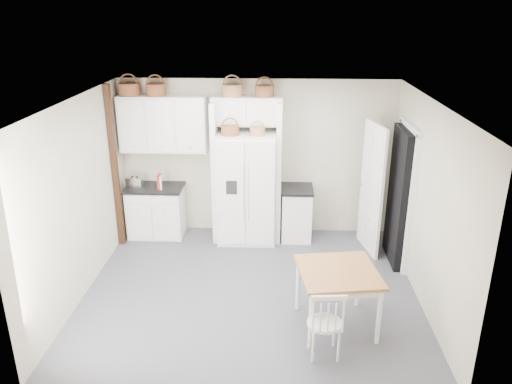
{
  "coord_description": "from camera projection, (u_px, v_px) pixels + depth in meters",
  "views": [
    {
      "loc": [
        0.34,
        -5.96,
        3.69
      ],
      "look_at": [
        0.05,
        0.4,
        1.3
      ],
      "focal_mm": 35.0,
      "sensor_mm": 36.0,
      "label": 1
    }
  ],
  "objects": [
    {
      "name": "wall_right",
      "position": [
        427.0,
        206.0,
        6.33
      ],
      "size": [
        0.0,
        4.0,
        4.0
      ],
      "primitive_type": "plane",
      "rotation": [
        1.57,
        0.0,
        -1.57
      ],
      "color": "#AEA998",
      "rests_on": "floor"
    },
    {
      "name": "base_cab_left",
      "position": [
        156.0,
        212.0,
        8.4
      ],
      "size": [
        0.9,
        0.57,
        0.83
      ],
      "primitive_type": "cube",
      "color": "white",
      "rests_on": "floor"
    },
    {
      "name": "windsor_chair",
      "position": [
        325.0,
        323.0,
        5.48
      ],
      "size": [
        0.42,
        0.39,
        0.81
      ],
      "primitive_type": "cube",
      "rotation": [
        0.0,
        0.0,
        0.08
      ],
      "color": "white",
      "rests_on": "floor"
    },
    {
      "name": "basket_upper_b",
      "position": [
        156.0,
        90.0,
        7.8
      ],
      "size": [
        0.32,
        0.32,
        0.19
      ],
      "primitive_type": "cylinder",
      "color": "brown",
      "rests_on": "upper_cabinet"
    },
    {
      "name": "basket_bridge_b",
      "position": [
        264.0,
        91.0,
        7.73
      ],
      "size": [
        0.3,
        0.3,
        0.17
      ],
      "primitive_type": "cylinder",
      "color": "brown",
      "rests_on": "bridge_cabinet"
    },
    {
      "name": "base_cab_right",
      "position": [
        296.0,
        214.0,
        8.3
      ],
      "size": [
        0.48,
        0.58,
        0.85
      ],
      "primitive_type": "cube",
      "color": "white",
      "rests_on": "floor"
    },
    {
      "name": "wall_left",
      "position": [
        79.0,
        200.0,
        6.52
      ],
      "size": [
        0.0,
        4.0,
        4.0
      ],
      "primitive_type": "plane",
      "rotation": [
        1.57,
        0.0,
        1.57
      ],
      "color": "#AEA998",
      "rests_on": "floor"
    },
    {
      "name": "trim_post",
      "position": [
        115.0,
        168.0,
        7.78
      ],
      "size": [
        0.09,
        0.09,
        2.6
      ],
      "primitive_type": "cube",
      "color": "black",
      "rests_on": "floor"
    },
    {
      "name": "wall_back",
      "position": [
        257.0,
        158.0,
        8.3
      ],
      "size": [
        4.5,
        0.0,
        4.5
      ],
      "primitive_type": "plane",
      "rotation": [
        1.57,
        0.0,
        0.0
      ],
      "color": "#AEA998",
      "rests_on": "floor"
    },
    {
      "name": "basket_upper_a",
      "position": [
        129.0,
        89.0,
        7.82
      ],
      "size": [
        0.33,
        0.33,
        0.19
      ],
      "primitive_type": "cylinder",
      "color": "brown",
      "rests_on": "upper_cabinet"
    },
    {
      "name": "doorway_void",
      "position": [
        400.0,
        197.0,
        7.37
      ],
      "size": [
        0.18,
        0.85,
        2.05
      ],
      "primitive_type": "cube",
      "color": "black",
      "rests_on": "floor"
    },
    {
      "name": "ceiling",
      "position": [
        250.0,
        102.0,
        5.97
      ],
      "size": [
        4.5,
        4.5,
        0.0
      ],
      "primitive_type": "plane",
      "color": "white",
      "rests_on": "wall_back"
    },
    {
      "name": "bridge_cabinet",
      "position": [
        247.0,
        111.0,
        7.85
      ],
      "size": [
        1.12,
        0.34,
        0.45
      ],
      "primitive_type": "cube",
      "color": "white",
      "rests_on": "wall_back"
    },
    {
      "name": "cookbook_red",
      "position": [
        159.0,
        181.0,
        8.12
      ],
      "size": [
        0.04,
        0.16,
        0.24
      ],
      "primitive_type": "cube",
      "rotation": [
        0.0,
        0.0,
        -0.03
      ],
      "color": "#AE2617",
      "rests_on": "counter_left"
    },
    {
      "name": "basket_bridge_a",
      "position": [
        232.0,
        90.0,
        7.75
      ],
      "size": [
        0.33,
        0.33,
        0.18
      ],
      "primitive_type": "cylinder",
      "color": "brown",
      "rests_on": "bridge_cabinet"
    },
    {
      "name": "fridge_panel_right",
      "position": [
        279.0,
        172.0,
        8.05
      ],
      "size": [
        0.08,
        0.6,
        2.3
      ],
      "primitive_type": "cube",
      "color": "white",
      "rests_on": "floor"
    },
    {
      "name": "cookbook_cream",
      "position": [
        161.0,
        182.0,
        8.12
      ],
      "size": [
        0.06,
        0.15,
        0.22
      ],
      "primitive_type": "cube",
      "rotation": [
        0.0,
        0.0,
        0.23
      ],
      "color": "silver",
      "rests_on": "counter_left"
    },
    {
      "name": "upper_cabinet",
      "position": [
        163.0,
        124.0,
        7.99
      ],
      "size": [
        1.4,
        0.34,
        0.9
      ],
      "primitive_type": "cube",
      "color": "white",
      "rests_on": "wall_back"
    },
    {
      "name": "fridge_panel_left",
      "position": [
        216.0,
        171.0,
        8.1
      ],
      "size": [
        0.08,
        0.6,
        2.3
      ],
      "primitive_type": "cube",
      "color": "white",
      "rests_on": "floor"
    },
    {
      "name": "dining_table",
      "position": [
        336.0,
        298.0,
        6.0
      ],
      "size": [
        1.03,
        1.03,
        0.76
      ],
      "primitive_type": "cube",
      "rotation": [
        0.0,
        0.0,
        0.15
      ],
      "color": "brown",
      "rests_on": "floor"
    },
    {
      "name": "floor",
      "position": [
        251.0,
        290.0,
        6.88
      ],
      "size": [
        4.5,
        4.5,
        0.0
      ],
      "primitive_type": "plane",
      "color": "#4D4C52",
      "rests_on": "ground"
    },
    {
      "name": "door_slab",
      "position": [
        372.0,
        189.0,
        7.69
      ],
      "size": [
        0.21,
        0.79,
        2.05
      ],
      "primitive_type": "cube",
      "rotation": [
        0.0,
        0.0,
        -1.36
      ],
      "color": "white",
      "rests_on": "floor"
    },
    {
      "name": "counter_left",
      "position": [
        155.0,
        188.0,
        8.25
      ],
      "size": [
        0.94,
        0.6,
        0.04
      ],
      "primitive_type": "cube",
      "color": "black",
      "rests_on": "base_cab_left"
    },
    {
      "name": "basket_fridge_b",
      "position": [
        257.0,
        131.0,
        7.67
      ],
      "size": [
        0.23,
        0.23,
        0.12
      ],
      "primitive_type": "cylinder",
      "color": "brown",
      "rests_on": "refrigerator"
    },
    {
      "name": "basket_fridge_a",
      "position": [
        230.0,
        130.0,
        7.68
      ],
      "size": [
        0.28,
        0.28,
        0.15
      ],
      "primitive_type": "cylinder",
      "color": "brown",
      "rests_on": "refrigerator"
    },
    {
      "name": "refrigerator",
      "position": [
        247.0,
        188.0,
        8.11
      ],
      "size": [
        0.93,
        0.75,
        1.8
      ],
      "primitive_type": "cube",
      "color": "white",
      "rests_on": "floor"
    },
    {
      "name": "counter_right",
      "position": [
        297.0,
        189.0,
        8.14
      ],
      "size": [
        0.52,
        0.62,
        0.04
      ],
      "primitive_type": "cube",
      "color": "black",
      "rests_on": "base_cab_right"
    },
    {
      "name": "toaster",
      "position": [
        135.0,
        183.0,
        8.16
      ],
      "size": [
        0.28,
        0.18,
        0.18
      ],
      "primitive_type": "cube",
      "rotation": [
        0.0,
        0.0,
        -0.11
      ],
      "color": "silver",
      "rests_on": "counter_left"
    }
  ]
}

